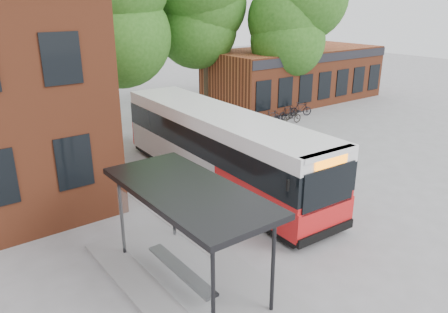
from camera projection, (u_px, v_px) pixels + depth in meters
ground at (281, 222)px, 15.64m from camera, size 100.00×100.00×0.00m
shop_row at (295, 75)px, 33.99m from camera, size 14.00×6.20×4.00m
bus_shelter at (189, 236)px, 11.84m from camera, size 3.60×7.00×2.90m
bike_rail at (276, 119)px, 28.35m from camera, size 5.20×0.10×0.38m
tree_1 at (105, 39)px, 27.19m from camera, size 7.92×7.92×10.40m
tree_2 at (206, 30)px, 30.32m from camera, size 7.92×7.92×11.00m
tree_3 at (298, 43)px, 30.46m from camera, size 7.04×7.04×9.28m
city_bus at (219, 148)px, 18.45m from camera, size 3.18×12.51×3.15m
bicycle_0 at (253, 121)px, 26.94m from camera, size 1.81×0.88×0.91m
bicycle_2 at (273, 121)px, 26.83m from camera, size 1.85×0.70×0.96m
bicycle_3 at (271, 117)px, 27.71m from camera, size 1.54×0.49×0.92m
bicycle_4 at (291, 117)px, 27.84m from camera, size 1.72×0.69×0.89m
bicycle_5 at (287, 113)px, 28.67m from camera, size 1.73×0.73×1.01m
bicycle_7 at (301, 109)px, 29.77m from camera, size 1.63×1.06×0.95m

